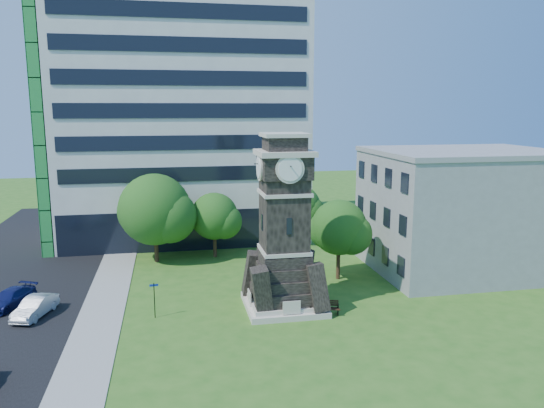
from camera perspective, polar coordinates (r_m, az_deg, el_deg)
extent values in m
plane|color=#2D601B|center=(35.82, -2.84, -12.50)|extent=(160.00, 160.00, 0.00)
cube|color=gray|center=(40.46, -17.55, -10.20)|extent=(3.00, 70.00, 0.06)
cube|color=beige|center=(38.06, 1.28, -10.75)|extent=(5.40, 5.40, 0.40)
cube|color=beige|center=(37.94, 1.28, -10.26)|extent=(4.80, 4.80, 0.30)
cube|color=black|center=(36.14, 1.32, -0.34)|extent=(3.00, 3.00, 6.40)
cube|color=beige|center=(36.82, 1.30, -4.93)|extent=(3.25, 3.25, 0.25)
cube|color=beige|center=(35.97, 1.33, 1.23)|extent=(3.25, 3.25, 0.25)
cube|color=black|center=(34.89, 1.85, -2.41)|extent=(0.35, 0.08, 1.10)
cube|color=black|center=(35.73, 1.34, 4.08)|extent=(3.30, 3.30, 1.60)
cube|color=beige|center=(35.64, 1.34, 5.52)|extent=(3.70, 3.70, 0.35)
cylinder|color=white|center=(34.01, 1.98, 3.76)|extent=(1.56, 0.06, 1.56)
cylinder|color=white|center=(35.39, -1.47, 4.02)|extent=(0.06, 1.56, 1.56)
cube|color=black|center=(35.60, 1.35, 6.48)|extent=(2.60, 2.60, 0.90)
cube|color=beige|center=(35.56, 1.35, 7.45)|extent=(3.00, 3.00, 0.25)
cube|color=silver|center=(58.71, -9.61, 10.30)|extent=(25.00, 15.00, 28.00)
cube|color=black|center=(52.87, -9.00, -2.79)|extent=(24.50, 0.80, 4.00)
cube|color=#949699|center=(48.38, 19.79, -0.87)|extent=(15.00, 12.00, 10.00)
cube|color=#949699|center=(47.69, 20.17, 5.27)|extent=(15.20, 12.20, 0.40)
imported|color=#AEB1B6|center=(39.69, -24.13, -10.07)|extent=(2.53, 4.25, 1.32)
imported|color=#12174F|center=(42.22, -26.37, -9.10)|extent=(3.37, 4.62, 1.24)
imported|color=#444448|center=(43.39, 17.13, -7.96)|extent=(4.75, 3.02, 1.22)
cube|color=black|center=(36.47, 4.17, -11.41)|extent=(0.07, 0.51, 0.79)
cube|color=black|center=(36.99, 7.10, -11.14)|extent=(0.07, 0.51, 0.79)
cube|color=black|center=(36.68, 5.65, -11.12)|extent=(2.04, 0.54, 0.05)
cube|color=black|center=(36.79, 5.54, -10.52)|extent=(2.04, 0.05, 0.45)
cylinder|color=black|center=(36.77, -12.53, -10.10)|extent=(0.06, 0.06, 2.42)
cube|color=navy|center=(36.42, -12.59, -8.53)|extent=(0.58, 0.04, 0.15)
cylinder|color=#332114|center=(49.56, -12.35, -4.49)|extent=(0.37, 0.37, 2.82)
sphere|color=#245C1B|center=(48.80, -12.50, -0.57)|extent=(6.47, 6.47, 6.47)
sphere|color=#245C1B|center=(48.25, -10.96, -1.30)|extent=(4.85, 4.85, 4.85)
sphere|color=#245C1B|center=(49.70, -13.77, -0.80)|extent=(4.53, 4.53, 4.53)
cylinder|color=#332114|center=(50.27, -6.16, -4.42)|extent=(0.33, 0.33, 2.28)
sphere|color=#225418|center=(49.64, -6.22, -1.30)|extent=(4.40, 4.40, 4.40)
sphere|color=#225418|center=(49.38, -5.15, -1.87)|extent=(3.30, 3.30, 3.30)
sphere|color=#225418|center=(50.17, -7.15, -1.50)|extent=(3.08, 3.08, 3.08)
cylinder|color=#332114|center=(54.60, 2.88, -3.17)|extent=(0.38, 0.38, 2.30)
sphere|color=#2C641D|center=(54.01, 2.90, -0.27)|extent=(4.42, 4.42, 4.42)
sphere|color=#2C641D|center=(53.89, 3.92, -0.79)|extent=(3.32, 3.32, 3.32)
sphere|color=#2C641D|center=(54.41, 1.97, -0.46)|extent=(3.10, 3.10, 3.10)
cylinder|color=#332114|center=(44.04, 7.13, -6.41)|extent=(0.32, 0.32, 2.52)
sphere|color=#21611C|center=(43.26, 7.22, -2.50)|extent=(4.52, 4.52, 4.52)
sphere|color=#21611C|center=(43.24, 8.53, -3.21)|extent=(3.39, 3.39, 3.39)
sphere|color=#21611C|center=(43.61, 5.99, -2.75)|extent=(3.16, 3.16, 3.16)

